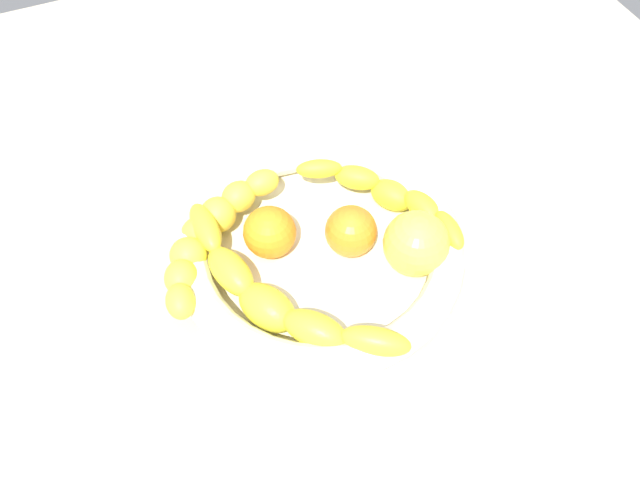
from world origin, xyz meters
TOP-DOWN VIEW (x-y plane):
  - kitchen_counter at (0.00, 0.00)cm, footprint 120.00×120.00cm
  - fruit_bowl at (0.00, 0.00)cm, footprint 29.70×29.70cm
  - banana_draped_left at (-4.36, 6.71)cm, footprint 24.66×14.98cm
  - banana_draped_right at (2.96, -9.25)cm, footprint 17.21×13.02cm
  - banana_arching_top at (5.13, 10.17)cm, footprint 14.70×15.90cm
  - orange_front at (-0.46, -3.45)cm, footprint 5.43×5.43cm
  - orange_mid_left at (3.10, 4.30)cm, footprint 5.52×5.52cm
  - apple_yellow at (-4.44, -8.59)cm, footprint 6.76×6.76cm

SIDE VIEW (x-z plane):
  - kitchen_counter at x=0.00cm, z-range 0.00..3.00cm
  - fruit_bowl at x=0.00cm, z-range 3.10..8.45cm
  - banana_draped_right at x=2.96cm, z-range 5.07..9.78cm
  - orange_front at x=-0.46cm, z-range 4.84..10.27cm
  - banana_arching_top at x=5.13cm, z-range 5.18..9.98cm
  - orange_mid_left at x=3.10cm, z-range 4.84..10.35cm
  - banana_draped_left at x=-4.36cm, z-range 5.15..10.07cm
  - apple_yellow at x=-4.44cm, z-range 4.84..11.59cm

